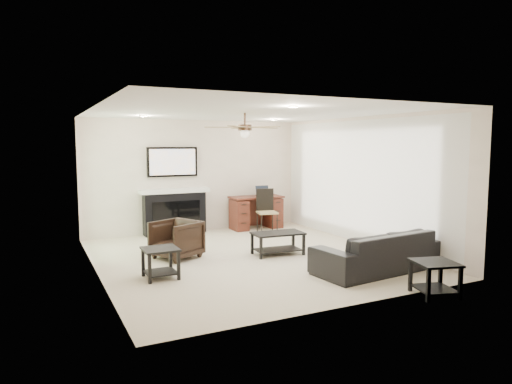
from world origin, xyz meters
TOP-DOWN VIEW (x-y plane):
  - room_shell at (0.19, 0.08)m, footprint 5.50×5.54m
  - sofa at (1.46, -1.68)m, footprint 2.21×1.04m
  - armchair at (-1.14, 0.47)m, footprint 0.96×0.95m
  - coffee_table at (0.56, -0.08)m, footprint 0.94×0.57m
  - end_table_near at (1.31, -2.93)m, footprint 0.65×0.65m
  - end_table_left at (-1.69, -0.58)m, footprint 0.50×0.50m
  - fireplace_unit at (-0.54, 2.58)m, footprint 1.52×0.34m
  - desk at (1.34, 2.37)m, footprint 1.22×0.56m
  - desk_chair at (1.34, 1.82)m, footprint 0.50×0.52m
  - laptop at (1.54, 2.35)m, footprint 0.33×0.24m

SIDE VIEW (x-z plane):
  - coffee_table at x=0.56m, z-range 0.00..0.40m
  - end_table_near at x=1.31m, z-range 0.00..0.45m
  - end_table_left at x=-1.69m, z-range 0.00..0.45m
  - sofa at x=1.46m, z-range 0.00..0.63m
  - armchair at x=-1.14m, z-range 0.00..0.66m
  - desk at x=1.34m, z-range 0.00..0.76m
  - desk_chair at x=1.34m, z-range 0.00..0.97m
  - laptop at x=1.54m, z-range 0.76..0.99m
  - fireplace_unit at x=-0.54m, z-range 0.00..1.91m
  - room_shell at x=0.19m, z-range 0.42..2.94m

